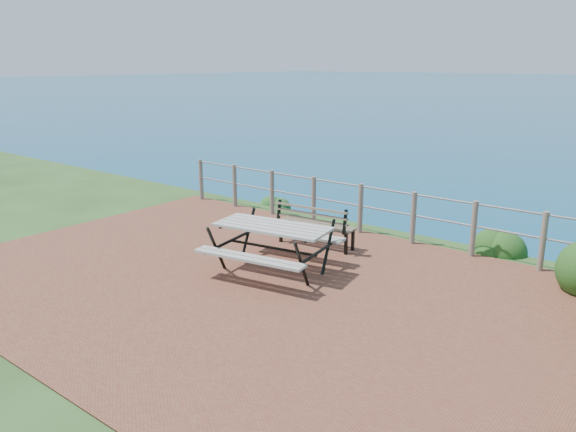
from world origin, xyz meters
name	(u,v)px	position (x,y,z in m)	size (l,w,h in m)	color
ground	(248,283)	(0.00, 0.00, 0.00)	(10.00, 7.00, 0.12)	brown
safety_railing	(360,206)	(0.00, 3.35, 0.57)	(9.40, 0.10, 1.00)	#6B5B4C
picnic_table	(273,243)	(0.02, 0.59, 0.50)	(1.96, 1.60, 0.79)	#9B978B
park_bench	(316,218)	(-0.19, 2.10, 0.56)	(1.52, 0.53, 0.84)	brown
shrub_lip_west	(271,204)	(-2.97, 4.11, 0.00)	(0.66, 0.66, 0.36)	#204B1C
shrub_lip_east	(498,251)	(2.57, 4.00, 0.00)	(0.80, 0.80, 0.55)	#194A16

